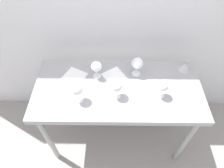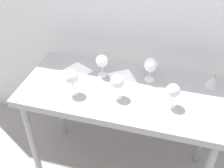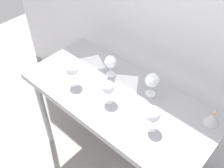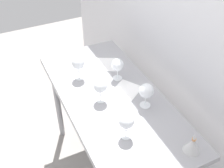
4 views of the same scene
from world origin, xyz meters
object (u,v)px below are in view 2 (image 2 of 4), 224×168
wine_glass_near_center (117,82)px  wine_glass_far_left (102,62)px  wine_glass_near_left (72,78)px  wine_glass_far_right (151,65)px  tasting_sheet_upper (74,72)px  wine_glass_near_right (173,91)px  decanter_funnel (213,81)px  tasting_sheet_lower (124,82)px

wine_glass_near_center → wine_glass_far_left: wine_glass_near_center is taller
wine_glass_near_left → wine_glass_near_center: bearing=8.3°
wine_glass_far_right → tasting_sheet_upper: 0.57m
wine_glass_near_right → wine_glass_near_center: bearing=-179.0°
wine_glass_near_right → wine_glass_far_right: size_ratio=0.95×
wine_glass_far_right → decanter_funnel: size_ratio=1.33×
decanter_funnel → wine_glass_near_left: bearing=-159.7°
wine_glass_far_left → tasting_sheet_upper: wine_glass_far_left is taller
wine_glass_near_left → wine_glass_far_right: bearing=31.4°
wine_glass_far_left → decanter_funnel: 0.78m
wine_glass_near_center → wine_glass_far_left: size_ratio=1.01×
decanter_funnel → wine_glass_far_right: bearing=-173.8°
wine_glass_far_left → decanter_funnel: (0.77, 0.08, -0.07)m
wine_glass_near_right → wine_glass_far_left: same height
wine_glass_near_left → wine_glass_far_left: (0.13, 0.25, -0.01)m
tasting_sheet_upper → decanter_funnel: bearing=33.9°
wine_glass_far_right → tasting_sheet_lower: size_ratio=0.66×
wine_glass_near_left → tasting_sheet_upper: bearing=109.8°
wine_glass_near_right → decanter_funnel: 0.39m
wine_glass_near_left → wine_glass_far_right: size_ratio=1.03×
wine_glass_near_left → tasting_sheet_upper: (-0.08, 0.23, -0.13)m
wine_glass_near_center → wine_glass_far_right: size_ratio=0.96×
wine_glass_near_left → wine_glass_far_right: (0.47, 0.29, -0.01)m
tasting_sheet_lower → wine_glass_near_left: bearing=-177.9°
wine_glass_near_center → tasting_sheet_upper: wine_glass_near_center is taller
wine_glass_far_right → wine_glass_far_left: size_ratio=1.05×
wine_glass_near_right → decanter_funnel: bearing=48.3°
wine_glass_near_right → decanter_funnel: wine_glass_near_right is taller
wine_glass_far_left → decanter_funnel: size_ratio=1.26×
wine_glass_near_left → tasting_sheet_lower: 0.39m
wine_glass_near_right → wine_glass_far_right: (-0.18, 0.24, 0.01)m
wine_glass_near_left → wine_glass_near_right: size_ratio=1.09×
wine_glass_near_center → wine_glass_far_left: (-0.17, 0.21, -0.00)m
wine_glass_far_left → wine_glass_near_center: bearing=-51.3°
wine_glass_near_left → tasting_sheet_lower: size_ratio=0.68×
wine_glass_far_left → tasting_sheet_upper: 0.24m
wine_glass_far_left → tasting_sheet_lower: 0.21m
wine_glass_far_right → wine_glass_near_center: bearing=-125.5°
tasting_sheet_upper → tasting_sheet_lower: (0.38, -0.01, 0.00)m
tasting_sheet_upper → decanter_funnel: (0.98, 0.11, 0.04)m
wine_glass_near_left → wine_glass_near_right: 0.65m
tasting_sheet_upper → tasting_sheet_lower: size_ratio=0.81×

